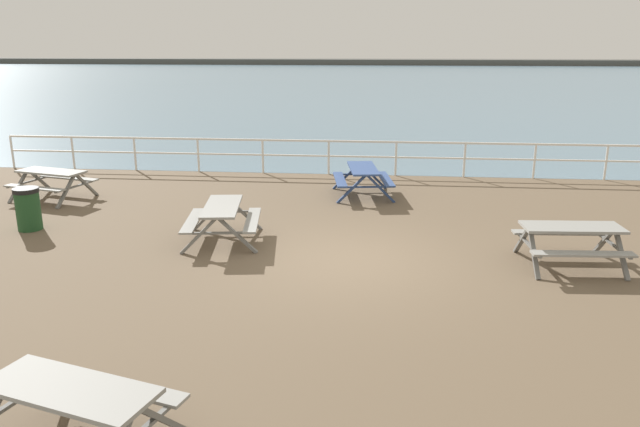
# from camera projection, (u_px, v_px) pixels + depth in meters

# --- Properties ---
(ground_plane) EXTENTS (30.00, 24.00, 0.20)m
(ground_plane) POSITION_uv_depth(u_px,v_px,m) (349.00, 265.00, 11.74)
(ground_plane) COLOR brown
(sea_band) EXTENTS (142.00, 90.00, 0.01)m
(sea_band) POSITION_uv_depth(u_px,v_px,m) (376.00, 81.00, 62.19)
(sea_band) COLOR slate
(sea_band) RESTS_ON ground
(distant_shoreline) EXTENTS (142.00, 6.00, 1.80)m
(distant_shoreline) POSITION_uv_depth(u_px,v_px,m) (378.00, 65.00, 103.35)
(distant_shoreline) COLOR #4C4C47
(distant_shoreline) RESTS_ON ground
(seaward_railing) EXTENTS (23.07, 0.07, 1.08)m
(seaward_railing) POSITION_uv_depth(u_px,v_px,m) (362.00, 151.00, 18.92)
(seaward_railing) COLOR white
(seaward_railing) RESTS_ON ground
(picnic_table_near_left) EXTENTS (1.89, 1.64, 0.80)m
(picnic_table_near_left) POSITION_uv_depth(u_px,v_px,m) (571.00, 236.00, 11.30)
(picnic_table_near_left) COLOR gray
(picnic_table_near_left) RESTS_ON ground
(picnic_table_near_right) EXTENTS (1.75, 1.98, 0.80)m
(picnic_table_near_right) POSITION_uv_depth(u_px,v_px,m) (222.00, 214.00, 12.70)
(picnic_table_near_right) COLOR gray
(picnic_table_near_right) RESTS_ON ground
(picnic_table_mid_centre) EXTENTS (2.14, 1.94, 0.80)m
(picnic_table_mid_centre) POSITION_uv_depth(u_px,v_px,m) (71.00, 404.00, 6.09)
(picnic_table_mid_centre) COLOR gray
(picnic_table_mid_centre) RESTS_ON ground
(picnic_table_far_left) EXTENTS (2.12, 1.91, 0.80)m
(picnic_table_far_left) POSITION_uv_depth(u_px,v_px,m) (52.00, 178.00, 16.04)
(picnic_table_far_left) COLOR gray
(picnic_table_far_left) RESTS_ON ground
(picnic_table_corner) EXTENTS (1.76, 2.00, 0.80)m
(picnic_table_corner) POSITION_uv_depth(u_px,v_px,m) (363.00, 174.00, 16.44)
(picnic_table_corner) COLOR #334C84
(picnic_table_corner) RESTS_ON ground
(litter_bin) EXTENTS (0.55, 0.55, 0.95)m
(litter_bin) POSITION_uv_depth(u_px,v_px,m) (28.00, 209.00, 13.50)
(litter_bin) COLOR #1E4723
(litter_bin) RESTS_ON ground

